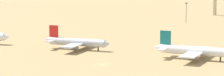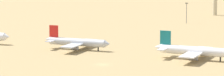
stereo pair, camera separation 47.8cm
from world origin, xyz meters
TOP-DOWN VIEW (x-y plane):
  - ground at (0.00, 0.00)m, footprint 4000.00×4000.00m
  - parked_jet_red_3 at (-28.54, 27.08)m, footprint 33.62×28.44m
  - parked_jet_teal_4 at (28.89, 27.30)m, footprint 35.55×29.87m
  - light_pole_east at (-19.93, 153.67)m, footprint 1.80×0.50m

SIDE VIEW (x-z plane):
  - ground at x=0.00m, z-range 0.00..0.00m
  - parked_jet_red_3 at x=-28.54m, z-range -1.91..9.19m
  - parked_jet_teal_4 at x=28.89m, z-range -2.02..9.73m
  - light_pole_east at x=-19.93m, z-range 1.17..14.74m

